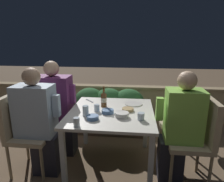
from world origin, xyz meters
TOP-DOWN VIEW (x-y plane):
  - ground_plane at (0.00, 0.00)m, footprint 16.00×16.00m
  - parapet_wall at (0.00, 1.47)m, footprint 9.00×0.18m
  - dining_table at (0.00, 0.00)m, footprint 0.97×1.01m
  - planter_hedge at (-0.14, 0.87)m, footprint 1.14×0.47m
  - chair_left_near at (-0.99, -0.20)m, footprint 0.44×0.44m
  - person_blue_shirt at (-0.78, -0.20)m, footprint 0.49×0.26m
  - chair_left_far at (-0.94, 0.21)m, footprint 0.44×0.44m
  - person_purple_stripe at (-0.74, 0.21)m, footprint 0.51×0.26m
  - chair_right_near at (0.94, -0.16)m, footprint 0.44×0.44m
  - person_green_blouse at (0.74, -0.16)m, footprint 0.47×0.26m
  - chair_right_far at (0.92, 0.15)m, footprint 0.44×0.44m
  - beer_bottle at (-0.11, 0.14)m, footprint 0.07×0.07m
  - plate_0 at (0.25, 0.28)m, footprint 0.23×0.23m
  - bowl_0 at (0.19, 0.03)m, footprint 0.13×0.13m
  - bowl_1 at (0.13, -0.16)m, footprint 0.15×0.15m
  - bowl_2 at (-0.03, -0.06)m, footprint 0.14×0.14m
  - bowl_3 at (-0.17, -0.26)m, footprint 0.13×0.13m
  - glass_cup_0 at (-0.26, -0.16)m, footprint 0.07×0.07m
  - glass_cup_1 at (-0.17, -0.02)m, footprint 0.06×0.06m
  - glass_cup_2 at (0.33, -0.22)m, footprint 0.07×0.07m
  - glass_cup_3 at (-0.28, -0.44)m, footprint 0.06×0.06m
  - fork_0 at (-0.33, 0.34)m, footprint 0.13×0.14m
  - potted_plant at (1.17, 0.82)m, footprint 0.35×0.35m

SIDE VIEW (x-z plane):
  - ground_plane at x=0.00m, z-range 0.00..0.00m
  - parapet_wall at x=0.00m, z-range 0.01..0.65m
  - planter_hedge at x=-0.14m, z-range 0.04..0.78m
  - potted_plant at x=1.17m, z-range 0.09..0.85m
  - chair_left_near at x=-0.99m, z-range 0.09..1.02m
  - chair_left_far at x=-0.94m, z-range 0.09..1.02m
  - chair_right_near at x=0.94m, z-range 0.09..1.02m
  - chair_right_far at x=0.92m, z-range 0.09..1.02m
  - person_green_blouse at x=0.74m, z-range 0.01..1.22m
  - person_blue_shirt at x=-0.78m, z-range 0.00..1.23m
  - dining_table at x=0.00m, z-range 0.27..0.97m
  - person_purple_stripe at x=-0.74m, z-range 0.00..1.25m
  - fork_0 at x=-0.33m, z-range 0.70..0.71m
  - plate_0 at x=0.25m, z-range 0.70..0.71m
  - bowl_0 at x=0.19m, z-range 0.70..0.74m
  - bowl_2 at x=-0.03m, z-range 0.70..0.75m
  - bowl_3 at x=-0.17m, z-range 0.70..0.75m
  - bowl_1 at x=0.13m, z-range 0.71..0.76m
  - glass_cup_2 at x=0.33m, z-range 0.70..0.78m
  - glass_cup_1 at x=-0.17m, z-range 0.70..0.78m
  - glass_cup_3 at x=-0.28m, z-range 0.70..0.79m
  - glass_cup_0 at x=-0.26m, z-range 0.70..0.81m
  - beer_bottle at x=-0.11m, z-range 0.67..0.93m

